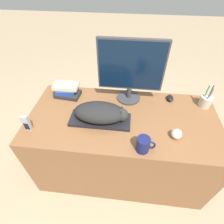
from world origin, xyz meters
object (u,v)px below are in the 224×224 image
object	(u,v)px
coffee_mug	(143,145)
phone	(26,123)
cat	(102,113)
baseball	(177,134)
book_stack	(67,90)
keyboard	(100,120)
computer_mouse	(170,98)
monitor	(131,69)
pen_cup	(206,101)

from	to	relation	value
coffee_mug	phone	xyz separation A→B (m)	(-0.80, 0.08, 0.01)
cat	baseball	size ratio (longest dim) A/B	5.54
coffee_mug	book_stack	bearing A→B (deg)	142.37
keyboard	book_stack	distance (m)	0.44
computer_mouse	phone	bearing A→B (deg)	-156.36
keyboard	monitor	distance (m)	0.45
keyboard	cat	size ratio (longest dim) A/B	1.15
monitor	keyboard	bearing A→B (deg)	-124.17
coffee_mug	monitor	bearing A→B (deg)	102.52
cat	computer_mouse	size ratio (longest dim) A/B	4.68
cat	monitor	xyz separation A→B (m)	(0.18, 0.29, 0.20)
cat	computer_mouse	bearing A→B (deg)	30.42
computer_mouse	book_stack	world-z (taller)	book_stack
monitor	baseball	size ratio (longest dim) A/B	7.24
cat	phone	world-z (taller)	cat
phone	computer_mouse	bearing A→B (deg)	23.64
book_stack	pen_cup	bearing A→B (deg)	-0.52
baseball	keyboard	bearing A→B (deg)	170.14
monitor	book_stack	world-z (taller)	monitor
computer_mouse	coffee_mug	distance (m)	0.58
keyboard	coffee_mug	distance (m)	0.38
keyboard	computer_mouse	world-z (taller)	computer_mouse
book_stack	computer_mouse	bearing A→B (deg)	2.17
baseball	phone	bearing A→B (deg)	-177.35
coffee_mug	phone	world-z (taller)	phone
cat	baseball	xyz separation A→B (m)	(0.52, -0.09, -0.05)
monitor	coffee_mug	xyz separation A→B (m)	(0.11, -0.51, -0.23)
computer_mouse	coffee_mug	xyz separation A→B (m)	(-0.23, -0.53, 0.04)
coffee_mug	phone	size ratio (longest dim) A/B	0.92
pen_cup	book_stack	xyz separation A→B (m)	(-1.15, 0.01, 0.00)
cat	pen_cup	xyz separation A→B (m)	(0.80, 0.27, -0.04)
coffee_mug	baseball	xyz separation A→B (m)	(0.22, 0.13, -0.02)
cat	book_stack	size ratio (longest dim) A/B	1.74
cat	computer_mouse	xyz separation A→B (m)	(0.53, 0.31, -0.07)
keyboard	baseball	size ratio (longest dim) A/B	6.37
coffee_mug	baseball	bearing A→B (deg)	29.30
cat	baseball	world-z (taller)	cat
coffee_mug	pen_cup	xyz separation A→B (m)	(0.50, 0.49, -0.01)
coffee_mug	phone	bearing A→B (deg)	174.38
phone	baseball	bearing A→B (deg)	2.65
monitor	phone	distance (m)	0.84
computer_mouse	baseball	size ratio (longest dim) A/B	1.18
keyboard	book_stack	size ratio (longest dim) A/B	2.00
coffee_mug	cat	bearing A→B (deg)	143.59
pen_cup	baseball	bearing A→B (deg)	-127.60
coffee_mug	baseball	world-z (taller)	coffee_mug
monitor	book_stack	distance (m)	0.58
monitor	pen_cup	world-z (taller)	monitor
phone	cat	bearing A→B (deg)	15.62
keyboard	baseball	distance (m)	0.54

